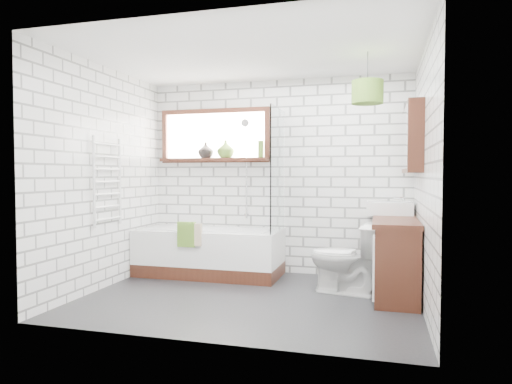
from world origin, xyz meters
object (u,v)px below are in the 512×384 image
(basin, at_px, (389,208))
(pendant, at_px, (367,92))
(bathtub, at_px, (210,252))
(vanity, at_px, (396,256))
(toilet, at_px, (345,258))

(basin, height_order, pendant, pendant)
(bathtub, distance_m, basin, 2.28)
(bathtub, relative_size, basin, 3.51)
(vanity, bearing_deg, basin, 97.09)
(toilet, bearing_deg, pendant, 52.57)
(basin, distance_m, pendant, 1.52)
(toilet, relative_size, pendant, 2.47)
(vanity, height_order, pendant, pendant)
(bathtub, relative_size, pendant, 5.81)
(bathtub, xyz_separation_m, vanity, (2.26, -0.32, 0.11))
(basin, xyz_separation_m, toilet, (-0.47, -0.61, -0.50))
(vanity, bearing_deg, pendant, -127.25)
(bathtub, distance_m, toilet, 1.79)
(pendant, bearing_deg, toilet, 130.50)
(bathtub, relative_size, toilet, 2.35)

